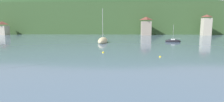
% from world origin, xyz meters
% --- Properties ---
extents(wooded_hillside, '(352.00, 58.04, 43.02)m').
position_xyz_m(wooded_hillside, '(-5.63, 155.12, 6.82)').
color(wooded_hillside, '#38562D').
rests_on(wooded_hillside, ground_plane).
extents(shore_building_west, '(4.72, 4.79, 6.69)m').
position_xyz_m(shore_building_west, '(-56.68, 115.61, 3.25)').
color(shore_building_west, '#BCB29E').
rests_on(shore_building_west, ground_plane).
extents(shore_building_westcentral, '(4.73, 5.00, 8.88)m').
position_xyz_m(shore_building_westcentral, '(14.17, 115.71, 4.31)').
color(shore_building_westcentral, gray).
rests_on(shore_building_westcentral, ground_plane).
extents(shore_building_central, '(4.17, 3.58, 9.80)m').
position_xyz_m(shore_building_central, '(42.51, 115.03, 4.77)').
color(shore_building_central, '#BCB29E').
rests_on(shore_building_central, ground_plane).
extents(sailboat_far_2, '(3.13, 8.38, 10.24)m').
position_xyz_m(sailboat_far_2, '(-3.72, 77.78, 0.49)').
color(sailboat_far_2, '#CCBC8E').
rests_on(sailboat_far_2, ground_plane).
extents(sailboat_far_7, '(4.65, 2.10, 5.47)m').
position_xyz_m(sailboat_far_7, '(17.10, 80.29, 0.29)').
color(sailboat_far_7, black).
rests_on(sailboat_far_7, ground_plane).
extents(mooring_buoy_near, '(0.37, 0.37, 0.37)m').
position_xyz_m(mooring_buoy_near, '(7.59, 54.15, 0.00)').
color(mooring_buoy_near, yellow).
rests_on(mooring_buoy_near, ground_plane).
extents(mooring_buoy_mid, '(0.44, 0.44, 0.44)m').
position_xyz_m(mooring_buoy_mid, '(-2.06, 58.55, 0.00)').
color(mooring_buoy_mid, yellow).
rests_on(mooring_buoy_mid, ground_plane).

